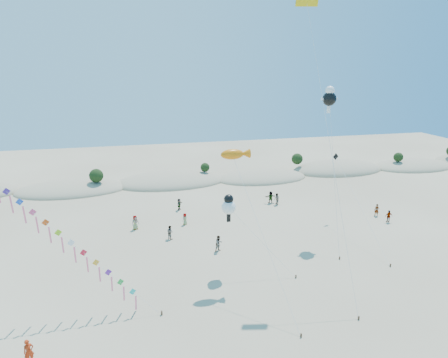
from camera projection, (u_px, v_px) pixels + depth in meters
dune_ridge at (177, 181)px, 64.74m from camera, size 145.30×11.49×5.57m
fish_kite at (236, 155)px, 33.34m from camera, size 3.66×10.99×12.02m
cartoon_kite_low at (229, 206)px, 35.07m from camera, size 6.43×4.03×7.64m
cartoon_kite_high at (329, 98)px, 41.89m from camera, size 2.88×8.81×17.04m
parafoil_kite at (308, 12)px, 32.42m from camera, size 1.99×11.55×24.77m
dark_kite at (349, 184)px, 44.71m from camera, size 1.60×14.08×8.48m
flyer_foreground at (29, 352)px, 24.78m from camera, size 0.76×0.67×1.74m
beachgoers at (237, 213)px, 48.67m from camera, size 32.48×14.52×1.77m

